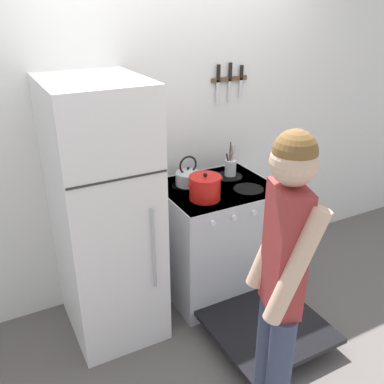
{
  "coord_description": "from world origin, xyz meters",
  "views": [
    {
      "loc": [
        -1.21,
        -2.8,
        2.16
      ],
      "look_at": [
        0.01,
        -0.49,
        0.97
      ],
      "focal_mm": 40.0,
      "sensor_mm": 36.0,
      "label": 1
    }
  ],
  "objects_px": {
    "dutch_oven_pot": "(205,188)",
    "stove_range": "(218,241)",
    "refrigerator": "(105,215)",
    "utensil_jar": "(230,167)",
    "tea_kettle": "(188,176)",
    "person": "(281,283)"
  },
  "relations": [
    {
      "from": "dutch_oven_pot",
      "to": "stove_range",
      "type": "bearing_deg",
      "value": 28.66
    },
    {
      "from": "refrigerator",
      "to": "utensil_jar",
      "type": "height_order",
      "value": "refrigerator"
    },
    {
      "from": "refrigerator",
      "to": "dutch_oven_pot",
      "type": "distance_m",
      "value": 0.7
    },
    {
      "from": "stove_range",
      "to": "tea_kettle",
      "type": "relative_size",
      "value": 6.07
    },
    {
      "from": "stove_range",
      "to": "dutch_oven_pot",
      "type": "xyz_separation_m",
      "value": [
        -0.18,
        -0.1,
        0.53
      ]
    },
    {
      "from": "dutch_oven_pot",
      "to": "utensil_jar",
      "type": "xyz_separation_m",
      "value": [
        0.39,
        0.28,
        -0.02
      ]
    },
    {
      "from": "refrigerator",
      "to": "tea_kettle",
      "type": "xyz_separation_m",
      "value": [
        0.69,
        0.15,
        0.08
      ]
    },
    {
      "from": "stove_range",
      "to": "utensil_jar",
      "type": "xyz_separation_m",
      "value": [
        0.2,
        0.18,
        0.52
      ]
    },
    {
      "from": "stove_range",
      "to": "person",
      "type": "distance_m",
      "value": 1.36
    },
    {
      "from": "person",
      "to": "utensil_jar",
      "type": "bearing_deg",
      "value": -5.72
    },
    {
      "from": "stove_range",
      "to": "dutch_oven_pot",
      "type": "relative_size",
      "value": 5.21
    },
    {
      "from": "person",
      "to": "stove_range",
      "type": "bearing_deg",
      "value": -0.53
    },
    {
      "from": "refrigerator",
      "to": "dutch_oven_pot",
      "type": "xyz_separation_m",
      "value": [
        0.68,
        -0.12,
        0.1
      ]
    },
    {
      "from": "tea_kettle",
      "to": "refrigerator",
      "type": "bearing_deg",
      "value": -167.61
    },
    {
      "from": "tea_kettle",
      "to": "person",
      "type": "relative_size",
      "value": 0.14
    },
    {
      "from": "refrigerator",
      "to": "tea_kettle",
      "type": "height_order",
      "value": "refrigerator"
    },
    {
      "from": "stove_range",
      "to": "tea_kettle",
      "type": "distance_m",
      "value": 0.57
    },
    {
      "from": "refrigerator",
      "to": "utensil_jar",
      "type": "xyz_separation_m",
      "value": [
        1.07,
        0.16,
        0.09
      ]
    },
    {
      "from": "refrigerator",
      "to": "utensil_jar",
      "type": "bearing_deg",
      "value": 8.47
    },
    {
      "from": "utensil_jar",
      "to": "person",
      "type": "bearing_deg",
      "value": -113.71
    },
    {
      "from": "stove_range",
      "to": "dutch_oven_pot",
      "type": "height_order",
      "value": "dutch_oven_pot"
    },
    {
      "from": "stove_range",
      "to": "person",
      "type": "bearing_deg",
      "value": -108.52
    }
  ]
}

